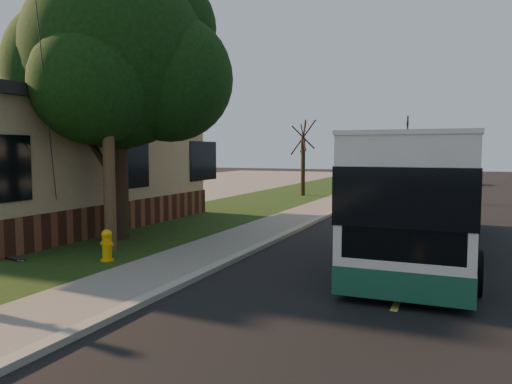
% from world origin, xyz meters
% --- Properties ---
extents(ground, '(120.00, 120.00, 0.00)m').
position_xyz_m(ground, '(0.00, 0.00, 0.00)').
color(ground, black).
rests_on(ground, ground).
extents(road, '(8.00, 80.00, 0.01)m').
position_xyz_m(road, '(4.00, 10.00, 0.01)').
color(road, black).
rests_on(road, ground).
extents(curb, '(0.25, 80.00, 0.12)m').
position_xyz_m(curb, '(0.00, 10.00, 0.06)').
color(curb, gray).
rests_on(curb, ground).
extents(sidewalk, '(2.00, 80.00, 0.08)m').
position_xyz_m(sidewalk, '(-1.00, 10.00, 0.04)').
color(sidewalk, slate).
rests_on(sidewalk, ground).
extents(grass_verge, '(5.00, 80.00, 0.07)m').
position_xyz_m(grass_verge, '(-4.50, 10.00, 0.04)').
color(grass_verge, black).
rests_on(grass_verge, ground).
extents(building_lot, '(15.00, 80.00, 0.04)m').
position_xyz_m(building_lot, '(-14.50, 10.00, 0.02)').
color(building_lot, slate).
rests_on(building_lot, ground).
extents(fire_hydrant, '(0.32, 0.32, 0.74)m').
position_xyz_m(fire_hydrant, '(-2.60, 0.00, 0.43)').
color(fire_hydrant, '#E3A90B').
rests_on(fire_hydrant, grass_verge).
extents(utility_pole, '(2.86, 3.21, 9.07)m').
position_xyz_m(utility_pole, '(-3.31, 0.99, 4.63)').
color(utility_pole, '#473321').
rests_on(utility_pole, ground).
extents(leafy_tree, '(6.30, 6.00, 7.80)m').
position_xyz_m(leafy_tree, '(-4.17, 2.65, 5.17)').
color(leafy_tree, black).
rests_on(leafy_tree, grass_verge).
extents(bare_tree_near, '(1.38, 1.21, 4.31)m').
position_xyz_m(bare_tree_near, '(-3.50, 18.00, 2.15)').
color(bare_tree_near, black).
rests_on(bare_tree_near, grass_verge).
extents(bare_tree_far, '(1.38, 1.21, 4.03)m').
position_xyz_m(bare_tree_far, '(-3.00, 30.00, 2.00)').
color(bare_tree_far, black).
rests_on(bare_tree_far, grass_verge).
extents(traffic_signal, '(0.18, 0.22, 5.50)m').
position_xyz_m(traffic_signal, '(0.50, 34.00, 3.16)').
color(traffic_signal, '#2D2D30').
rests_on(traffic_signal, ground).
extents(transit_bus, '(2.52, 10.94, 2.96)m').
position_xyz_m(transit_bus, '(4.10, 4.51, 1.58)').
color(transit_bus, silver).
rests_on(transit_bus, ground).
extents(skateboard_spare, '(0.74, 0.35, 0.07)m').
position_xyz_m(skateboard_spare, '(-4.67, -0.75, 0.12)').
color(skateboard_spare, black).
rests_on(skateboard_spare, grass_verge).
extents(dumpster, '(1.91, 1.69, 1.42)m').
position_xyz_m(dumpster, '(-9.50, 9.62, 0.75)').
color(dumpster, black).
rests_on(dumpster, building_lot).
extents(distant_car, '(1.94, 4.40, 1.47)m').
position_xyz_m(distant_car, '(3.48, 31.84, 0.74)').
color(distant_car, black).
rests_on(distant_car, ground).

